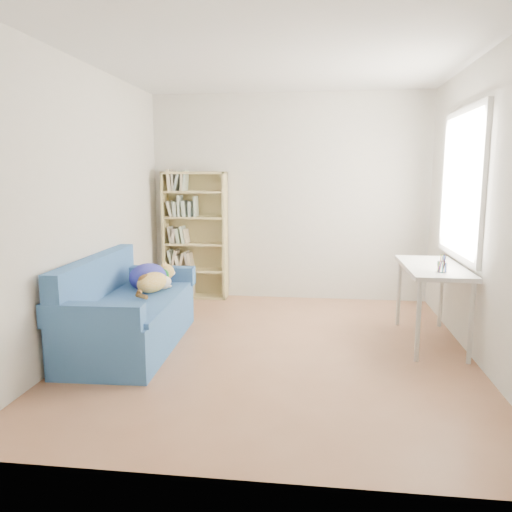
{
  "coord_description": "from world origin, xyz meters",
  "views": [
    {
      "loc": [
        0.38,
        -4.38,
        1.6
      ],
      "look_at": [
        -0.18,
        0.13,
        0.85
      ],
      "focal_mm": 35.0,
      "sensor_mm": 36.0,
      "label": 1
    }
  ],
  "objects_px": {
    "pen_cup": "(442,265)",
    "desk": "(433,274)",
    "bookshelf": "(195,240)",
    "sofa": "(129,312)"
  },
  "relations": [
    {
      "from": "pen_cup",
      "to": "desk",
      "type": "bearing_deg",
      "value": 90.25
    },
    {
      "from": "bookshelf",
      "to": "pen_cup",
      "type": "xyz_separation_m",
      "value": [
        2.65,
        -1.78,
        0.06
      ]
    },
    {
      "from": "sofa",
      "to": "desk",
      "type": "distance_m",
      "value": 2.88
    },
    {
      "from": "bookshelf",
      "to": "sofa",
      "type": "bearing_deg",
      "value": -95.12
    },
    {
      "from": "pen_cup",
      "to": "sofa",
      "type": "bearing_deg",
      "value": -177.5
    },
    {
      "from": "sofa",
      "to": "pen_cup",
      "type": "height_order",
      "value": "pen_cup"
    },
    {
      "from": "sofa",
      "to": "pen_cup",
      "type": "relative_size",
      "value": 10.87
    },
    {
      "from": "sofa",
      "to": "bookshelf",
      "type": "bearing_deg",
      "value": 82.71
    },
    {
      "from": "desk",
      "to": "pen_cup",
      "type": "distance_m",
      "value": 0.35
    },
    {
      "from": "desk",
      "to": "sofa",
      "type": "bearing_deg",
      "value": -171.02
    }
  ]
}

